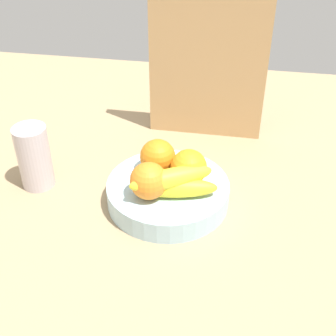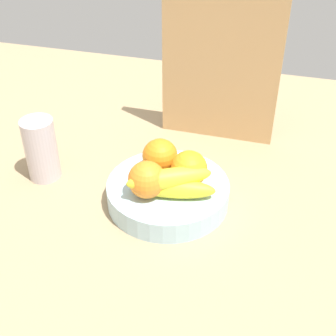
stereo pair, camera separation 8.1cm
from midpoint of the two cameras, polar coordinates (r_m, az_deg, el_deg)
name	(u,v)px [view 1 (the left image)]	position (r cm, az deg, el deg)	size (l,w,h in cm)	color
ground_plane	(166,203)	(100.82, -2.50, -4.33)	(180.00, 140.00, 3.00)	#9D8460
fruit_bowl	(168,193)	(97.31, -2.38, -3.11)	(25.36, 25.36, 4.71)	#A6CCDB
orange_front_left	(158,157)	(97.27, -3.65, 1.31)	(7.47, 7.47, 7.47)	orange
orange_front_right	(149,181)	(90.72, -4.92, -1.66)	(7.47, 7.47, 7.47)	orange
orange_center	(189,168)	(93.85, 0.08, -0.06)	(7.47, 7.47, 7.47)	orange
banana_bunch	(173,183)	(90.94, -1.94, -1.93)	(17.76, 11.68, 6.20)	yellow
cutting_board	(207,68)	(113.15, 2.77, 12.12)	(28.00, 1.80, 36.00)	tan
thermos_tumbler	(35,156)	(104.73, -18.11, 1.32)	(7.09, 7.09, 14.32)	#BEB3BA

